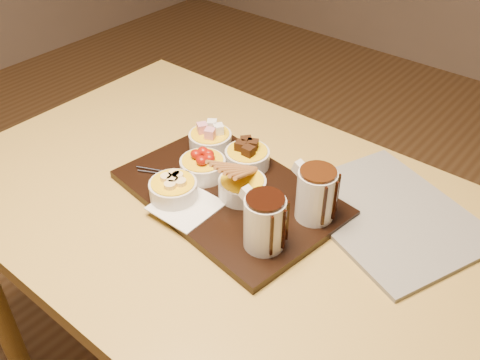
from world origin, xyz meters
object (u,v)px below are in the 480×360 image
Objects in this scene: dining_table at (221,233)px; serving_board at (229,194)px; pitcher_milk_chocolate at (316,195)px; newspaper at (389,214)px; bowl_strawberries at (203,168)px; pitcher_dark_chocolate at (264,223)px.

serving_board is at bearing 58.78° from dining_table.
pitcher_milk_chocolate is 0.17m from newspaper.
dining_table is at bearing -18.57° from bowl_strawberries.
dining_table is at bearing -154.13° from pitcher_milk_chocolate.
newspaper is (0.11, 0.11, -0.07)m from pitcher_milk_chocolate.
pitcher_milk_chocolate reaches higher than newspaper.
serving_board is at bearing 160.02° from pitcher_dark_chocolate.
dining_table is 0.25m from pitcher_dark_chocolate.
bowl_strawberries is 0.27m from pitcher_milk_chocolate.
serving_board is 4.60× the size of bowl_strawberries.
pitcher_dark_chocolate reaches higher than serving_board.
newspaper is at bearing 54.29° from pitcher_milk_chocolate.
pitcher_dark_chocolate is at bearing -94.40° from pitcher_milk_chocolate.
pitcher_dark_chocolate reaches higher than newspaper.
pitcher_dark_chocolate is (0.17, -0.06, 0.17)m from dining_table.
pitcher_dark_chocolate is at bearing -21.00° from dining_table.
dining_table is 11.38× the size of pitcher_dark_chocolate.
dining_table is 11.38× the size of pitcher_milk_chocolate.
pitcher_milk_chocolate reaches higher than bowl_strawberries.
bowl_strawberries is at bearing 167.35° from pitcher_dark_chocolate.
dining_table is at bearing 166.64° from pitcher_dark_chocolate.
serving_board is at bearing -129.68° from newspaper.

